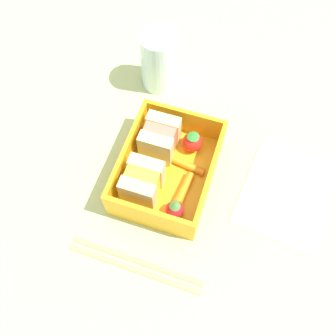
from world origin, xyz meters
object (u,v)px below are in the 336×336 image
carrot_stick_far_left (184,189)px  strawberry_far_left (193,142)px  chopstick_pair (132,264)px  folded_napkin (286,193)px  strawberry_left (175,209)px  drinking_glass (159,61)px  sandwich_left (142,182)px  carrot_stick_left (187,165)px  sandwich_center_left (160,138)px

carrot_stick_far_left → strawberry_far_left: (7.21, 0.90, 0.96)cm
chopstick_pair → folded_napkin: chopstick_pair is taller
strawberry_left → folded_napkin: (8.16, -14.10, -2.35)cm
chopstick_pair → drinking_glass: 31.00cm
carrot_stick_far_left → chopstick_pair: (-11.60, 3.46, -1.48)cm
carrot_stick_far_left → drinking_glass: bearing=28.2°
sandwich_left → drinking_glass: (19.98, 4.48, 1.18)cm
carrot_stick_left → folded_napkin: (0.92, -14.61, -1.53)cm
drinking_glass → folded_napkin: (-13.68, -23.74, -4.74)cm
sandwich_left → strawberry_left: (-1.86, -5.16, -1.22)cm
strawberry_left → chopstick_pair: strawberry_left is taller
carrot_stick_far_left → carrot_stick_left: 3.85cm
sandwich_left → chopstick_pair: size_ratio=0.29×
sandwich_left → strawberry_far_left: (8.80, -4.49, -0.98)cm
sandwich_left → drinking_glass: bearing=12.6°
sandwich_center_left → strawberry_left: size_ratio=1.76×
strawberry_far_left → drinking_glass: 14.49cm
sandwich_left → strawberry_far_left: 9.93cm
strawberry_left → carrot_stick_far_left: size_ratio=0.60×
strawberry_left → chopstick_pair: bearing=158.3°
strawberry_left → sandwich_center_left: bearing=29.5°
carrot_stick_left → strawberry_far_left: bearing=2.7°
strawberry_far_left → strawberry_left: bearing=-176.4°
sandwich_left → strawberry_left: 5.62cm
sandwich_left → drinking_glass: size_ratio=0.54×
strawberry_left → drinking_glass: (21.84, 9.64, 2.40)cm
drinking_glass → folded_napkin: 27.81cm
strawberry_far_left → chopstick_pair: bearing=172.2°
sandwich_left → strawberry_left: bearing=-109.8°
carrot_stick_left → strawberry_far_left: strawberry_far_left is taller
sandwich_center_left → drinking_glass: (12.71, 4.48, 1.18)cm
strawberry_far_left → carrot_stick_left: bearing=-177.3°
carrot_stick_left → chopstick_pair: (-15.38, 2.72, -1.38)cm
drinking_glass → folded_napkin: size_ratio=0.67×
carrot_stick_left → folded_napkin: 14.72cm
sandwich_left → strawberry_left: sandwich_left is taller
sandwich_left → carrot_stick_far_left: 5.94cm
carrot_stick_left → sandwich_left: bearing=139.1°
carrot_stick_left → drinking_glass: (14.61, 9.13, 3.21)cm
strawberry_far_left → folded_napkin: bearing=-99.6°
strawberry_left → carrot_stick_left: 7.30cm
chopstick_pair → folded_napkin: bearing=-46.8°
strawberry_far_left → sandwich_left: bearing=153.0°
sandwich_left → sandwich_center_left: size_ratio=1.00×
sandwich_left → chopstick_pair: sandwich_left is taller
carrot_stick_left → strawberry_far_left: 3.59cm
sandwich_left → drinking_glass: 20.51cm
folded_napkin → carrot_stick_far_left: bearing=108.7°
carrot_stick_far_left → carrot_stick_left: size_ratio=0.94×
carrot_stick_far_left → folded_napkin: size_ratio=0.35×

